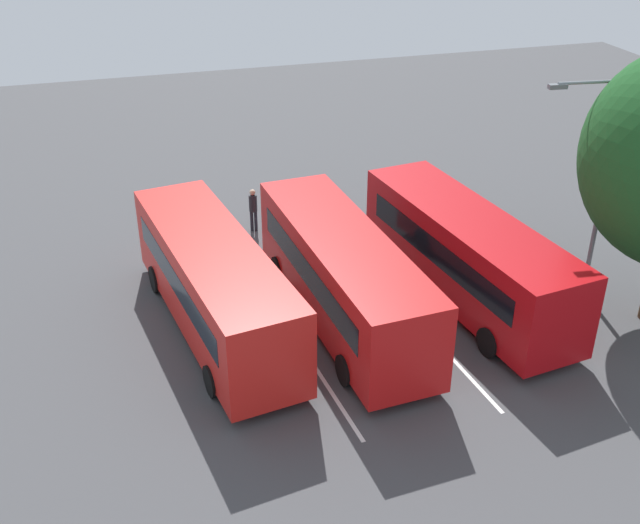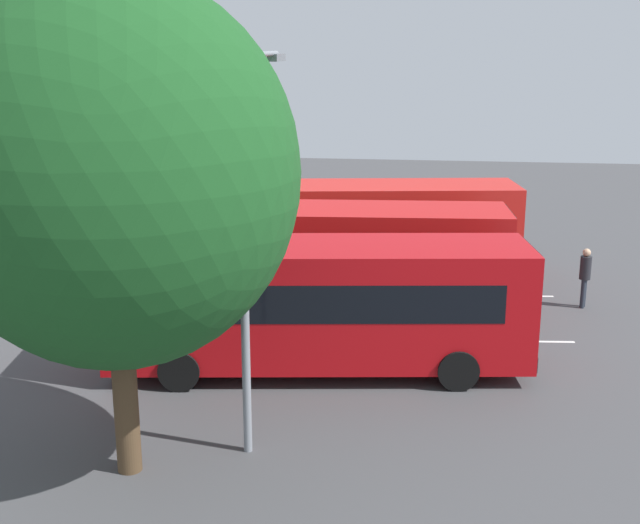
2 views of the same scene
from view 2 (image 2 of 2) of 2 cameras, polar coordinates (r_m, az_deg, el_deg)
The scene contains 9 objects.
ground_plane at distance 23.81m, azimuth 1.87°, elevation -3.61°, with size 62.83×62.83×0.00m, color #424244.
bus_far_left at distance 19.42m, azimuth -0.01°, elevation -2.77°, with size 9.94×3.72×3.04m.
bus_center_left at distance 23.56m, azimuth 0.99°, elevation 0.44°, with size 9.85×3.13×3.04m.
bus_center_right at distance 27.33m, azimuth 3.26°, elevation 2.46°, with size 9.96×3.89×3.04m.
pedestrian at distance 25.34m, azimuth 17.57°, elevation -0.70°, with size 0.42×0.42×1.76m.
street_lamp at distance 15.14m, azimuth -4.96°, elevation 2.28°, with size 0.49×2.43×7.41m.
depot_tree at distance 14.34m, azimuth -14.03°, elevation 5.86°, with size 6.31×5.68×8.76m.
lane_stripe_outer_left at distance 21.94m, azimuth 1.36°, elevation -5.25°, with size 12.13×0.12×0.01m, color silver.
lane_stripe_inner_left at distance 25.70m, azimuth 2.30°, elevation -2.19°, with size 12.13×0.12×0.01m, color silver.
Camera 2 is at (2.14, -22.46, 7.61)m, focal length 47.08 mm.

